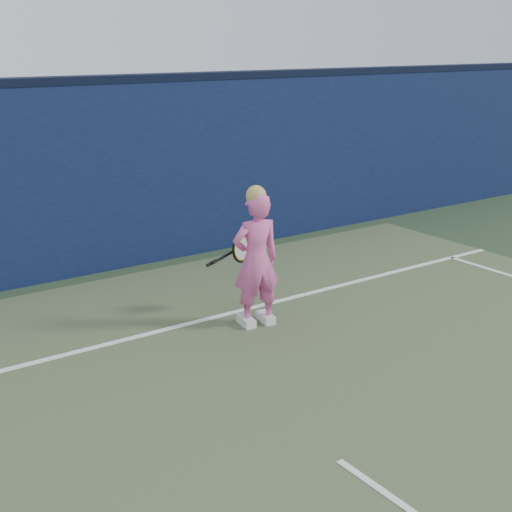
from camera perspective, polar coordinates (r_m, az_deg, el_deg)
backstop_wall at (r=9.69m, az=-15.17°, el=5.67°), size 24.00×0.40×2.50m
wall_cap at (r=9.54m, az=-15.78°, el=13.34°), size 24.00×0.42×0.10m
player at (r=7.75m, az=0.00°, el=-0.26°), size 0.59×0.44×1.57m
racket at (r=8.17m, az=-1.32°, el=0.52°), size 0.64×0.15×0.34m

